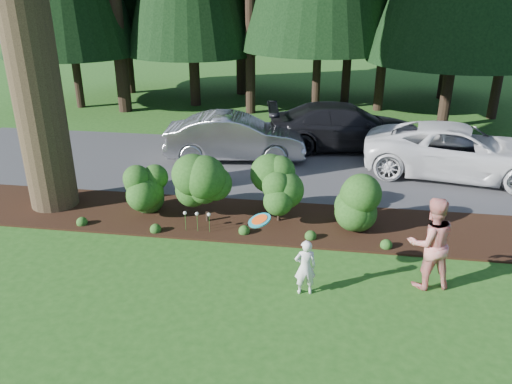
{
  "coord_description": "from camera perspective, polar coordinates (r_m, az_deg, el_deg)",
  "views": [
    {
      "loc": [
        2.77,
        -8.2,
        5.68
      ],
      "look_at": [
        1.19,
        2.13,
        1.3
      ],
      "focal_mm": 35.0,
      "sensor_mm": 36.0,
      "label": 1
    }
  ],
  "objects": [
    {
      "name": "adult",
      "position": [
        10.43,
        19.33,
        -5.53
      ],
      "size": [
        1.08,
        0.93,
        1.93
      ],
      "primitive_type": "imported",
      "rotation": [
        0.0,
        0.0,
        3.38
      ],
      "color": "red",
      "rests_on": "ground"
    },
    {
      "name": "car_dark_suv",
      "position": [
        18.65,
        10.11,
        7.39
      ],
      "size": [
        5.95,
        3.17,
        1.64
      ],
      "primitive_type": "imported",
      "rotation": [
        0.0,
        0.0,
        1.73
      ],
      "color": "black",
      "rests_on": "driveway"
    },
    {
      "name": "shrub_row",
      "position": [
        12.5,
        -1.22,
        -0.19
      ],
      "size": [
        6.53,
        1.6,
        1.61
      ],
      "color": "#1E4716",
      "rests_on": "ground"
    },
    {
      "name": "lily_cluster",
      "position": [
        12.2,
        -6.76,
        -2.59
      ],
      "size": [
        0.69,
        0.09,
        0.57
      ],
      "color": "#1E4716",
      "rests_on": "ground"
    },
    {
      "name": "child",
      "position": [
        9.85,
        5.65,
        -8.55
      ],
      "size": [
        0.47,
        0.36,
        1.17
      ],
      "primitive_type": "imported",
      "rotation": [
        0.0,
        0.0,
        3.34
      ],
      "color": "white",
      "rests_on": "ground"
    },
    {
      "name": "car_white_suv",
      "position": [
        16.88,
        22.21,
        4.34
      ],
      "size": [
        6.16,
        3.63,
        1.61
      ],
      "primitive_type": "imported",
      "rotation": [
        0.0,
        0.0,
        1.4
      ],
      "color": "white",
      "rests_on": "driveway"
    },
    {
      "name": "frisbee",
      "position": [
        9.31,
        0.41,
        -3.23
      ],
      "size": [
        0.45,
        0.44,
        0.23
      ],
      "color": "teal",
      "rests_on": "ground"
    },
    {
      "name": "car_silver_wagon",
      "position": [
        17.2,
        -2.37,
        6.29
      ],
      "size": [
        4.93,
        2.28,
        1.56
      ],
      "primitive_type": "imported",
      "rotation": [
        0.0,
        0.0,
        1.7
      ],
      "color": "#A5A5A9",
      "rests_on": "driveway"
    },
    {
      "name": "driveway",
      "position": [
        16.92,
        -1.25,
        3.18
      ],
      "size": [
        22.0,
        6.0,
        0.03
      ],
      "primitive_type": "cube",
      "color": "#38383A",
      "rests_on": "ground"
    },
    {
      "name": "ground",
      "position": [
        10.36,
        -8.48,
        -10.81
      ],
      "size": [
        80.0,
        80.0,
        0.0
      ],
      "primitive_type": "plane",
      "color": "#215317",
      "rests_on": "ground"
    },
    {
      "name": "mulch_bed",
      "position": [
        13.07,
        -4.43,
        -2.97
      ],
      "size": [
        16.0,
        2.5,
        0.05
      ],
      "primitive_type": "cube",
      "color": "black",
      "rests_on": "ground"
    }
  ]
}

